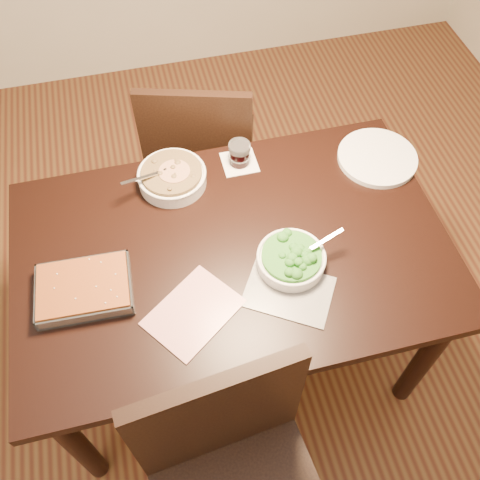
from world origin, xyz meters
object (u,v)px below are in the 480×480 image
at_px(broccoli_bowl, 291,259).
at_px(chair_far, 201,151).
at_px(stew_bowl, 172,177).
at_px(chair_near, 235,478).
at_px(wine_tumbler, 239,153).
at_px(baking_dish, 84,289).
at_px(dinner_plate, 377,158).
at_px(table, 233,264).

height_order(broccoli_bowl, chair_far, chair_far).
relative_size(stew_bowl, chair_far, 0.28).
bearing_deg(chair_near, wine_tumbler, 68.95).
bearing_deg(baking_dish, dinner_plate, 18.66).
bearing_deg(dinner_plate, table, -157.13).
distance_m(broccoli_bowl, wine_tumbler, 0.46).
distance_m(dinner_plate, chair_far, 0.76).
relative_size(table, chair_near, 1.40).
height_order(wine_tumbler, chair_near, chair_near).
height_order(table, baking_dish, baking_dish).
bearing_deg(dinner_plate, chair_near, -130.01).
xyz_separation_m(broccoli_bowl, dinner_plate, (0.44, 0.36, -0.02)).
height_order(stew_bowl, broccoli_bowl, stew_bowl).
relative_size(broccoli_bowl, chair_far, 0.26).
bearing_deg(chair_near, broccoli_bowl, 53.31).
relative_size(dinner_plate, chair_near, 0.29).
relative_size(table, broccoli_bowl, 5.72).
bearing_deg(wine_tumbler, dinner_plate, -12.04).
bearing_deg(broccoli_bowl, wine_tumbler, 96.44).
xyz_separation_m(stew_bowl, broccoli_bowl, (0.30, -0.42, -0.00)).
xyz_separation_m(wine_tumbler, dinner_plate, (0.49, -0.10, -0.04)).
distance_m(wine_tumbler, chair_near, 1.05).
distance_m(wine_tumbler, chair_far, 0.43).
bearing_deg(stew_bowl, wine_tumbler, 8.49).
distance_m(baking_dish, wine_tumbler, 0.71).
bearing_deg(chair_far, chair_near, 99.26).
bearing_deg(dinner_plate, wine_tumbler, 167.96).
distance_m(stew_bowl, broccoli_bowl, 0.52).
relative_size(chair_near, chair_far, 1.08).
relative_size(wine_tumbler, dinner_plate, 0.31).
bearing_deg(baking_dish, table, 9.17).
height_order(table, stew_bowl, stew_bowl).
xyz_separation_m(broccoli_bowl, wine_tumbler, (-0.05, 0.46, 0.02)).
bearing_deg(table, chair_far, 88.33).
bearing_deg(table, chair_near, -102.98).
bearing_deg(chair_far, baking_dish, 72.47).
height_order(baking_dish, chair_far, chair_far).
height_order(stew_bowl, chair_near, chair_near).
bearing_deg(broccoli_bowl, table, 147.58).
distance_m(dinner_plate, chair_near, 1.18).
distance_m(table, chair_near, 0.66).
xyz_separation_m(stew_bowl, baking_dish, (-0.33, -0.37, -0.01)).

